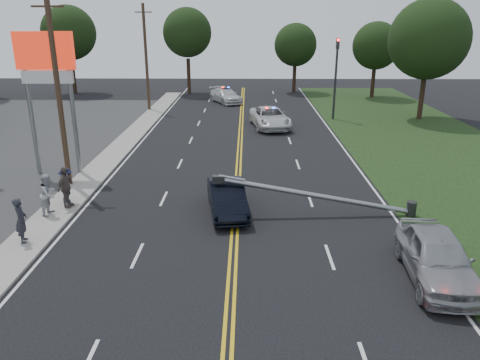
{
  "coord_description": "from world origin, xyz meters",
  "views": [
    {
      "loc": [
        0.51,
        -12.0,
        8.65
      ],
      "look_at": [
        0.2,
        8.06,
        1.7
      ],
      "focal_mm": 35.0,
      "sensor_mm": 36.0,
      "label": 1
    }
  ],
  "objects_px": {
    "traffic_signal": "(336,72)",
    "bystander_c": "(67,185)",
    "fallen_streetlight": "(327,197)",
    "bystander_a": "(21,220)",
    "waiting_sedan": "(437,256)",
    "crashed_sedan": "(227,198)",
    "bystander_d": "(66,187)",
    "utility_pole_mid": "(58,92)",
    "pylon_sign": "(47,70)",
    "utility_pole_far": "(146,58)",
    "emergency_b": "(226,96)",
    "emergency_a": "(270,118)",
    "bystander_b": "(48,194)"
  },
  "relations": [
    {
      "from": "traffic_signal",
      "to": "bystander_c",
      "type": "bearing_deg",
      "value": -128.57
    },
    {
      "from": "fallen_streetlight",
      "to": "bystander_a",
      "type": "relative_size",
      "value": 5.0
    },
    {
      "from": "fallen_streetlight",
      "to": "waiting_sedan",
      "type": "height_order",
      "value": "fallen_streetlight"
    },
    {
      "from": "crashed_sedan",
      "to": "bystander_d",
      "type": "height_order",
      "value": "bystander_d"
    },
    {
      "from": "traffic_signal",
      "to": "utility_pole_mid",
      "type": "relative_size",
      "value": 0.7
    },
    {
      "from": "pylon_sign",
      "to": "fallen_streetlight",
      "type": "xyz_separation_m",
      "value": [
        14.69,
        -6.0,
        -5.08
      ]
    },
    {
      "from": "pylon_sign",
      "to": "utility_pole_far",
      "type": "height_order",
      "value": "utility_pole_far"
    },
    {
      "from": "traffic_signal",
      "to": "fallen_streetlight",
      "type": "distance_m",
      "value": 22.62
    },
    {
      "from": "pylon_sign",
      "to": "bystander_d",
      "type": "height_order",
      "value": "pylon_sign"
    },
    {
      "from": "crashed_sedan",
      "to": "bystander_c",
      "type": "bearing_deg",
      "value": 164.45
    },
    {
      "from": "emergency_b",
      "to": "bystander_c",
      "type": "xyz_separation_m",
      "value": [
        -6.44,
        -29.4,
        0.23
      ]
    },
    {
      "from": "waiting_sedan",
      "to": "pylon_sign",
      "type": "bearing_deg",
      "value": 151.21
    },
    {
      "from": "waiting_sedan",
      "to": "bystander_d",
      "type": "xyz_separation_m",
      "value": [
        -15.14,
        6.09,
        0.26
      ]
    },
    {
      "from": "utility_pole_mid",
      "to": "bystander_a",
      "type": "distance_m",
      "value": 8.19
    },
    {
      "from": "bystander_a",
      "to": "emergency_b",
      "type": "bearing_deg",
      "value": -30.17
    },
    {
      "from": "traffic_signal",
      "to": "emergency_a",
      "type": "bearing_deg",
      "value": -149.48
    },
    {
      "from": "crashed_sedan",
      "to": "traffic_signal",
      "type": "bearing_deg",
      "value": 59.42
    },
    {
      "from": "pylon_sign",
      "to": "waiting_sedan",
      "type": "xyz_separation_m",
      "value": [
        17.59,
        -11.5,
        -5.13
      ]
    },
    {
      "from": "fallen_streetlight",
      "to": "bystander_b",
      "type": "relative_size",
      "value": 4.88
    },
    {
      "from": "traffic_signal",
      "to": "waiting_sedan",
      "type": "bearing_deg",
      "value": -92.51
    },
    {
      "from": "waiting_sedan",
      "to": "emergency_a",
      "type": "relative_size",
      "value": 0.85
    },
    {
      "from": "utility_pole_mid",
      "to": "emergency_a",
      "type": "bearing_deg",
      "value": 51.35
    },
    {
      "from": "crashed_sedan",
      "to": "bystander_a",
      "type": "xyz_separation_m",
      "value": [
        -8.07,
        -3.39,
        0.31
      ]
    },
    {
      "from": "waiting_sedan",
      "to": "crashed_sedan",
      "type": "bearing_deg",
      "value": 146.68
    },
    {
      "from": "waiting_sedan",
      "to": "bystander_c",
      "type": "height_order",
      "value": "bystander_c"
    },
    {
      "from": "utility_pole_far",
      "to": "bystander_a",
      "type": "xyz_separation_m",
      "value": [
        0.73,
        -29.1,
        -4.03
      ]
    },
    {
      "from": "utility_pole_far",
      "to": "bystander_d",
      "type": "xyz_separation_m",
      "value": [
        1.15,
        -25.42,
        -3.97
      ]
    },
    {
      "from": "pylon_sign",
      "to": "bystander_b",
      "type": "distance_m",
      "value": 8.2
    },
    {
      "from": "crashed_sedan",
      "to": "bystander_d",
      "type": "xyz_separation_m",
      "value": [
        -7.64,
        0.29,
        0.38
      ]
    },
    {
      "from": "utility_pole_far",
      "to": "emergency_a",
      "type": "bearing_deg",
      "value": -32.76
    },
    {
      "from": "crashed_sedan",
      "to": "bystander_b",
      "type": "relative_size",
      "value": 2.35
    },
    {
      "from": "traffic_signal",
      "to": "bystander_d",
      "type": "height_order",
      "value": "traffic_signal"
    },
    {
      "from": "pylon_sign",
      "to": "bystander_d",
      "type": "bearing_deg",
      "value": -65.61
    },
    {
      "from": "utility_pole_mid",
      "to": "bystander_c",
      "type": "xyz_separation_m",
      "value": [
        0.94,
        -2.76,
        -4.1
      ]
    },
    {
      "from": "pylon_sign",
      "to": "emergency_a",
      "type": "relative_size",
      "value": 1.34
    },
    {
      "from": "waiting_sedan",
      "to": "bystander_c",
      "type": "distance_m",
      "value": 16.77
    },
    {
      "from": "emergency_b",
      "to": "bystander_d",
      "type": "height_order",
      "value": "bystander_d"
    },
    {
      "from": "pylon_sign",
      "to": "traffic_signal",
      "type": "distance_m",
      "value": 24.75
    },
    {
      "from": "crashed_sedan",
      "to": "bystander_a",
      "type": "bearing_deg",
      "value": -165.92
    },
    {
      "from": "crashed_sedan",
      "to": "bystander_a",
      "type": "distance_m",
      "value": 8.76
    },
    {
      "from": "bystander_d",
      "to": "crashed_sedan",
      "type": "bearing_deg",
      "value": -82.05
    },
    {
      "from": "pylon_sign",
      "to": "bystander_c",
      "type": "xyz_separation_m",
      "value": [
        2.24,
        -4.76,
        -5.01
      ]
    },
    {
      "from": "fallen_streetlight",
      "to": "bystander_d",
      "type": "distance_m",
      "value": 12.25
    },
    {
      "from": "utility_pole_far",
      "to": "emergency_a",
      "type": "relative_size",
      "value": 1.68
    },
    {
      "from": "emergency_a",
      "to": "crashed_sedan",
      "type": "bearing_deg",
      "value": -107.62
    },
    {
      "from": "utility_pole_mid",
      "to": "bystander_a",
      "type": "bearing_deg",
      "value": -84.15
    },
    {
      "from": "utility_pole_far",
      "to": "bystander_a",
      "type": "height_order",
      "value": "utility_pole_far"
    },
    {
      "from": "utility_pole_far",
      "to": "waiting_sedan",
      "type": "relative_size",
      "value": 1.98
    },
    {
      "from": "utility_pole_far",
      "to": "bystander_c",
      "type": "height_order",
      "value": "utility_pole_far"
    },
    {
      "from": "fallen_streetlight",
      "to": "bystander_c",
      "type": "distance_m",
      "value": 12.51
    }
  ]
}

